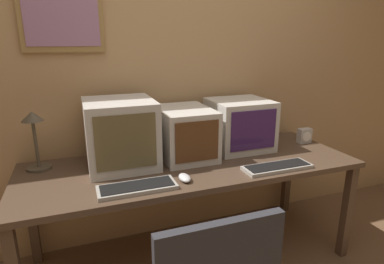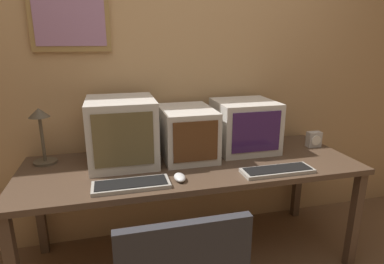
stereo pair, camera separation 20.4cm
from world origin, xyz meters
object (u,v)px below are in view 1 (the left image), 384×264
desk_lamp (34,131)px  keyboard_side (277,167)px  monitor_right (239,124)px  monitor_left (121,133)px  keyboard_main (137,187)px  monitor_center (185,133)px  mouse_near_keyboard (185,178)px  desk_clock (304,136)px

desk_lamp → keyboard_side: bearing=-20.4°
monitor_right → desk_lamp: desk_lamp is taller
monitor_left → keyboard_main: (0.02, -0.39, -0.20)m
monitor_center → desk_lamp: (-0.93, 0.10, 0.08)m
monitor_center → mouse_near_keyboard: (-0.14, -0.38, -0.15)m
monitor_center → monitor_right: monitor_right is taller
monitor_left → monitor_right: monitor_left is taller
keyboard_main → monitor_right: bearing=27.0°
mouse_near_keyboard → desk_lamp: (-0.79, 0.48, 0.22)m
keyboard_side → desk_clock: desk_clock is taller
monitor_center → monitor_right: bearing=4.4°
monitor_left → desk_lamp: monitor_left is taller
monitor_right → monitor_center: bearing=-175.6°
monitor_left → desk_lamp: size_ratio=1.23×
monitor_right → desk_lamp: (-1.36, 0.07, 0.06)m
monitor_center → keyboard_side: size_ratio=1.05×
monitor_center → keyboard_main: 0.59m
monitor_center → monitor_right: (0.43, 0.03, 0.01)m
monitor_left → desk_lamp: (-0.50, 0.11, 0.03)m
monitor_left → mouse_near_keyboard: monitor_left is taller
monitor_center → desk_clock: bearing=-2.4°
monitor_left → desk_lamp: bearing=167.6°
mouse_near_keyboard → desk_clock: size_ratio=0.99×
monitor_left → desk_lamp: 0.51m
monitor_left → desk_clock: bearing=-1.3°
desk_lamp → mouse_near_keyboard: bearing=-31.2°
keyboard_main → mouse_near_keyboard: (0.28, 0.02, 0.01)m
monitor_center → desk_lamp: desk_lamp is taller
mouse_near_keyboard → keyboard_main: bearing=-176.4°
keyboard_side → desk_clock: 0.63m
mouse_near_keyboard → desk_lamp: desk_lamp is taller
keyboard_side → mouse_near_keyboard: mouse_near_keyboard is taller
monitor_center → keyboard_main: bearing=-136.2°
keyboard_main → desk_clock: bearing=14.5°
monitor_center → mouse_near_keyboard: bearing=-109.9°
desk_lamp → keyboard_main: bearing=-43.9°
monitor_right → keyboard_side: size_ratio=0.94×
mouse_near_keyboard → monitor_left: bearing=128.6°
keyboard_main → desk_lamp: (-0.52, 0.50, 0.23)m
keyboard_main → keyboard_side: bearing=-1.3°
keyboard_main → desk_clock: (1.38, 0.36, 0.04)m
keyboard_main → mouse_near_keyboard: bearing=3.6°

